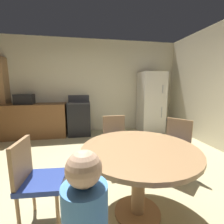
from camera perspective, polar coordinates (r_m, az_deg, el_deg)
name	(u,v)px	position (r m, az deg, el deg)	size (l,w,h in m)	color
ground_plane	(98,187)	(2.39, -5.23, -25.62)	(14.00, 14.00, 0.00)	tan
wall_back	(88,86)	(4.82, -8.74, 9.16)	(5.70, 0.12, 2.70)	beige
kitchen_counter	(29,121)	(4.74, -27.91, -2.83)	(1.92, 0.60, 0.90)	brown
oven_range	(79,118)	(4.52, -11.83, -2.24)	(0.60, 0.60, 1.10)	black
refrigerator	(151,102)	(4.83, 14.00, 3.40)	(0.68, 0.68, 1.76)	silver
microwave	(24,99)	(4.68, -29.25, 4.12)	(0.44, 0.32, 0.26)	black
dining_table	(139,162)	(1.71, 9.76, -17.46)	(1.18, 1.18, 0.76)	#9E754C
chair_west	(35,177)	(1.81, -26.14, -20.40)	(0.43, 0.43, 0.87)	#9E754C
chair_northeast	(175,144)	(2.62, 22.05, -10.68)	(0.56, 0.56, 0.87)	#9E754C
chair_north	(115,139)	(2.66, 1.23, -9.64)	(0.41, 0.41, 0.87)	#9E754C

